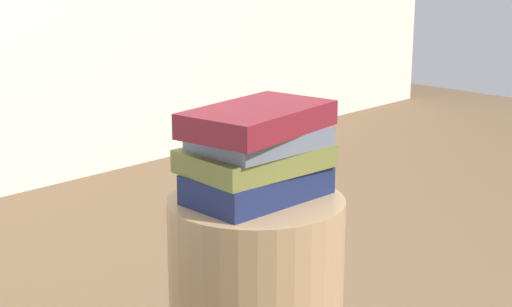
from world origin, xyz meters
The scene contains 4 objects.
book_navy centered at (0.01, 0.00, 0.59)m, with size 0.26×0.15×0.05m, color #19234C.
book_olive centered at (0.01, 0.01, 0.63)m, with size 0.25×0.17×0.04m, color olive.
book_slate centered at (0.01, 0.00, 0.67)m, with size 0.23×0.16×0.03m, color slate.
book_maroon centered at (0.00, -0.01, 0.71)m, with size 0.27×0.16×0.04m, color maroon.
Camera 1 is at (-1.00, -0.97, 1.01)m, focal length 56.11 mm.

